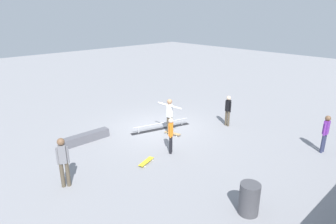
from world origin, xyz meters
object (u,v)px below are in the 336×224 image
at_px(skate_ledge, 86,138).
at_px(loose_skateboard_yellow, 146,162).
at_px(skater_main, 170,114).
at_px(bystander_orange_shirt, 171,134).
at_px(trash_bin, 249,199).
at_px(bystander_grey_shirt, 63,160).
at_px(bystander_black_shirt, 228,109).
at_px(bystander_purple_shirt, 325,132).
at_px(skateboard_main, 172,133).
at_px(grind_rail, 161,126).

relative_size(skate_ledge, loose_skateboard_yellow, 2.54).
relative_size(skater_main, bystander_orange_shirt, 1.14).
bearing_deg(trash_bin, skater_main, -111.76).
bearing_deg(bystander_grey_shirt, bystander_black_shirt, -156.15).
xyz_separation_m(bystander_purple_shirt, loose_skateboard_yellow, (5.82, -4.20, -0.82)).
height_order(bystander_orange_shirt, loose_skateboard_yellow, bystander_orange_shirt).
height_order(bystander_black_shirt, bystander_purple_shirt, bystander_purple_shirt).
height_order(skateboard_main, bystander_grey_shirt, bystander_grey_shirt).
bearing_deg(skate_ledge, loose_skateboard_yellow, 101.67).
bearing_deg(skater_main, grind_rail, -15.92).
xyz_separation_m(skater_main, skateboard_main, (-0.07, 0.13, -0.92)).
xyz_separation_m(skateboard_main, bystander_orange_shirt, (1.31, 1.25, 0.77)).
xyz_separation_m(bystander_black_shirt, bystander_orange_shirt, (4.10, 0.19, -0.03)).
bearing_deg(bystander_orange_shirt, skate_ledge, 81.99).
relative_size(skateboard_main, bystander_black_shirt, 0.53).
bearing_deg(skate_ledge, grind_rail, 160.89).
relative_size(grind_rail, skate_ledge, 1.45).
bearing_deg(loose_skateboard_yellow, bystander_orange_shirt, 161.66).
relative_size(bystander_grey_shirt, bystander_purple_shirt, 1.09).
height_order(grind_rail, bystander_grey_shirt, bystander_grey_shirt).
bearing_deg(bystander_orange_shirt, grind_rail, 18.25).
distance_m(skate_ledge, bystander_grey_shirt, 3.55).
distance_m(skate_ledge, bystander_orange_shirt, 3.91).
height_order(skater_main, skateboard_main, skater_main).
relative_size(skate_ledge, trash_bin, 2.22).
relative_size(skateboard_main, loose_skateboard_yellow, 1.00).
bearing_deg(skater_main, bystander_purple_shirt, -154.14).
xyz_separation_m(bystander_orange_shirt, trash_bin, (0.98, 4.20, -0.38)).
distance_m(skater_main, loose_skateboard_yellow, 3.03).
bearing_deg(grind_rail, trash_bin, 85.57).
bearing_deg(trash_bin, bystander_purple_shirt, -179.92).
height_order(skate_ledge, skateboard_main, skate_ledge).
distance_m(bystander_orange_shirt, loose_skateboard_yellow, 1.50).
bearing_deg(bystander_orange_shirt, skater_main, 9.31).
relative_size(grind_rail, skateboard_main, 3.68).
xyz_separation_m(grind_rail, skateboard_main, (0.09, 0.90, -0.07)).
distance_m(bystander_black_shirt, bystander_purple_shirt, 4.41).
bearing_deg(bystander_orange_shirt, bystander_black_shirt, -35.98).
height_order(bystander_grey_shirt, loose_skateboard_yellow, bystander_grey_shirt).
xyz_separation_m(grind_rail, trash_bin, (2.38, 6.35, 0.33)).
distance_m(skater_main, trash_bin, 6.04).
height_order(skateboard_main, trash_bin, trash_bin).
height_order(skater_main, trash_bin, skater_main).
bearing_deg(grind_rail, skate_ledge, -2.98).
bearing_deg(grind_rail, bystander_grey_shirt, 31.41).
bearing_deg(bystander_purple_shirt, skateboard_main, -57.46).
xyz_separation_m(bystander_grey_shirt, loose_skateboard_yellow, (-2.87, 0.63, -0.90)).
height_order(skater_main, loose_skateboard_yellow, skater_main).
xyz_separation_m(bystander_grey_shirt, bystander_purple_shirt, (-8.69, 4.83, -0.08)).
distance_m(grind_rail, loose_skateboard_yellow, 3.44).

